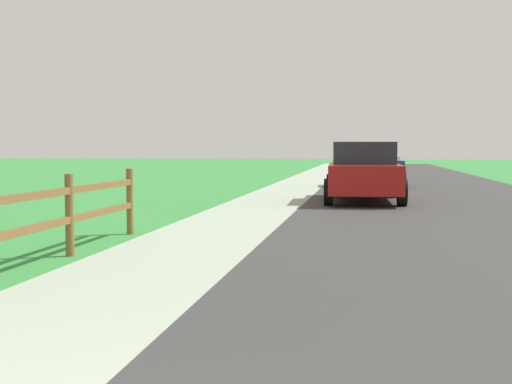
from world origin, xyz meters
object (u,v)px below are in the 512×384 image
at_px(parked_car_blue, 371,166).
at_px(parked_suv_red, 363,172).
at_px(parked_car_white, 379,160).
at_px(parked_car_silver, 362,158).

bearing_deg(parked_car_blue, parked_suv_red, -92.14).
distance_m(parked_car_white, parked_car_silver, 8.78).
bearing_deg(parked_suv_red, parked_car_white, 87.54).
bearing_deg(parked_suv_red, parked_car_silver, 90.29).
height_order(parked_car_white, parked_car_silver, parked_car_white).
distance_m(parked_car_blue, parked_car_silver, 19.03).
height_order(parked_car_blue, parked_car_white, parked_car_white).
height_order(parked_car_blue, parked_car_silver, parked_car_blue).
bearing_deg(parked_car_white, parked_suv_red, -92.46).
xyz_separation_m(parked_car_blue, parked_car_white, (0.48, 10.29, 0.05)).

